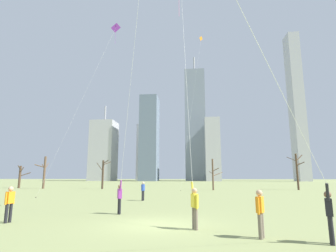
{
  "coord_description": "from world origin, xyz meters",
  "views": [
    {
      "loc": [
        1.64,
        -12.39,
        2.08
      ],
      "look_at": [
        0.0,
        6.0,
        5.5
      ],
      "focal_mm": 29.18,
      "sensor_mm": 36.0,
      "label": 1
    }
  ],
  "objects_px": {
    "distant_kite_drifting_left_purple": "(111,39)",
    "bare_tree_center": "(297,170)",
    "bare_tree_right_of_center": "(103,173)",
    "bystander_far_off_by_trees": "(260,211)",
    "bystander_strolling_midfield": "(143,190)",
    "kite_flyer_foreground_left_red": "(125,141)",
    "distant_kite_low_near_trees_orange": "(199,53)",
    "kite_flyer_foreground_right_pink": "(192,158)",
    "bare_tree_left_of_center": "(44,172)",
    "bare_tree_rightmost": "(20,176)",
    "bystander_watching_nearby": "(9,202)",
    "bare_tree_far_right_edge": "(213,174)",
    "kite_flyer_far_back_blue": "(284,120)"
  },
  "relations": [
    {
      "from": "distant_kite_low_near_trees_orange",
      "to": "bare_tree_far_right_edge",
      "type": "xyz_separation_m",
      "value": [
        1.67,
        -3.82,
        -21.88
      ]
    },
    {
      "from": "kite_flyer_foreground_right_pink",
      "to": "kite_flyer_foreground_left_red",
      "type": "xyz_separation_m",
      "value": [
        -3.61,
        2.4,
        1.11
      ]
    },
    {
      "from": "distant_kite_low_near_trees_orange",
      "to": "bare_tree_left_of_center",
      "type": "bearing_deg",
      "value": -177.58
    },
    {
      "from": "kite_flyer_foreground_right_pink",
      "to": "bare_tree_right_of_center",
      "type": "height_order",
      "value": "kite_flyer_foreground_right_pink"
    },
    {
      "from": "kite_flyer_foreground_right_pink",
      "to": "bare_tree_rightmost",
      "type": "bearing_deg",
      "value": 131.19
    },
    {
      "from": "kite_flyer_foreground_left_red",
      "to": "bare_tree_rightmost",
      "type": "height_order",
      "value": "kite_flyer_foreground_left_red"
    },
    {
      "from": "kite_flyer_foreground_right_pink",
      "to": "bare_tree_far_right_edge",
      "type": "relative_size",
      "value": 3.07
    },
    {
      "from": "bystander_strolling_midfield",
      "to": "bare_tree_left_of_center",
      "type": "bearing_deg",
      "value": 134.53
    },
    {
      "from": "bystander_strolling_midfield",
      "to": "bare_tree_rightmost",
      "type": "xyz_separation_m",
      "value": [
        -26.96,
        23.64,
        1.33
      ]
    },
    {
      "from": "bystander_far_off_by_trees",
      "to": "bare_tree_rightmost",
      "type": "xyz_separation_m",
      "value": [
        -33.63,
        37.83,
        1.33
      ]
    },
    {
      "from": "bystander_watching_nearby",
      "to": "distant_kite_drifting_left_purple",
      "type": "height_order",
      "value": "distant_kite_drifting_left_purple"
    },
    {
      "from": "kite_flyer_foreground_left_red",
      "to": "bystander_far_off_by_trees",
      "type": "xyz_separation_m",
      "value": [
        5.95,
        -4.47,
        -3.07
      ]
    },
    {
      "from": "bare_tree_far_right_edge",
      "to": "bare_tree_left_of_center",
      "type": "bearing_deg",
      "value": 174.73
    },
    {
      "from": "kite_flyer_foreground_left_red",
      "to": "bare_tree_left_of_center",
      "type": "relative_size",
      "value": 2.58
    },
    {
      "from": "bare_tree_rightmost",
      "to": "kite_flyer_foreground_left_red",
      "type": "bearing_deg",
      "value": -50.31
    },
    {
      "from": "bystander_far_off_by_trees",
      "to": "bare_tree_left_of_center",
      "type": "bearing_deg",
      "value": 127.98
    },
    {
      "from": "distant_kite_low_near_trees_orange",
      "to": "bare_tree_center",
      "type": "relative_size",
      "value": 5.01
    },
    {
      "from": "bare_tree_rightmost",
      "to": "bystander_watching_nearby",
      "type": "bearing_deg",
      "value": -57.24
    },
    {
      "from": "bystander_watching_nearby",
      "to": "bare_tree_right_of_center",
      "type": "relative_size",
      "value": 0.34
    },
    {
      "from": "kite_flyer_foreground_left_red",
      "to": "bystander_strolling_midfield",
      "type": "height_order",
      "value": "kite_flyer_foreground_left_red"
    },
    {
      "from": "bystander_watching_nearby",
      "to": "bare_tree_rightmost",
      "type": "relative_size",
      "value": 0.4
    },
    {
      "from": "bare_tree_far_right_edge",
      "to": "bare_tree_rightmost",
      "type": "bearing_deg",
      "value": 172.42
    },
    {
      "from": "bare_tree_right_of_center",
      "to": "bare_tree_center",
      "type": "relative_size",
      "value": 0.86
    },
    {
      "from": "kite_flyer_far_back_blue",
      "to": "bare_tree_rightmost",
      "type": "xyz_separation_m",
      "value": [
        -33.81,
        40.41,
        -1.33
      ]
    },
    {
      "from": "kite_flyer_foreground_left_red",
      "to": "bare_tree_far_right_edge",
      "type": "bearing_deg",
      "value": 76.67
    },
    {
      "from": "distant_kite_drifting_left_purple",
      "to": "bystander_far_off_by_trees",
      "type": "bearing_deg",
      "value": -58.36
    },
    {
      "from": "bare_tree_center",
      "to": "bare_tree_far_right_edge",
      "type": "distance_m",
      "value": 13.37
    },
    {
      "from": "bare_tree_center",
      "to": "bare_tree_rightmost",
      "type": "bearing_deg",
      "value": 176.65
    },
    {
      "from": "bystander_strolling_midfield",
      "to": "bystander_far_off_by_trees",
      "type": "bearing_deg",
      "value": -64.84
    },
    {
      "from": "distant_kite_drifting_left_purple",
      "to": "bare_tree_center",
      "type": "xyz_separation_m",
      "value": [
        25.78,
        16.09,
        -14.93
      ]
    },
    {
      "from": "distant_kite_drifting_left_purple",
      "to": "bare_tree_right_of_center",
      "type": "distance_m",
      "value": 23.4
    },
    {
      "from": "kite_flyer_foreground_left_red",
      "to": "bystander_strolling_midfield",
      "type": "xyz_separation_m",
      "value": [
        -0.72,
        9.71,
        -3.07
      ]
    },
    {
      "from": "kite_flyer_far_back_blue",
      "to": "bare_tree_far_right_edge",
      "type": "xyz_separation_m",
      "value": [
        0.69,
        35.82,
        -1.14
      ]
    },
    {
      "from": "distant_kite_drifting_left_purple",
      "to": "bare_tree_left_of_center",
      "type": "relative_size",
      "value": 3.65
    },
    {
      "from": "bare_tree_right_of_center",
      "to": "bare_tree_far_right_edge",
      "type": "relative_size",
      "value": 1.01
    },
    {
      "from": "bystander_far_off_by_trees",
      "to": "bare_tree_center",
      "type": "distance_m",
      "value": 37.83
    },
    {
      "from": "distant_kite_drifting_left_purple",
      "to": "bare_tree_center",
      "type": "bearing_deg",
      "value": 31.98
    },
    {
      "from": "bystander_watching_nearby",
      "to": "bystander_far_off_by_trees",
      "type": "distance_m",
      "value": 10.98
    },
    {
      "from": "bystander_watching_nearby",
      "to": "bare_tree_left_of_center",
      "type": "bearing_deg",
      "value": 117.2
    },
    {
      "from": "distant_kite_drifting_left_purple",
      "to": "bare_tree_far_right_edge",
      "type": "height_order",
      "value": "distant_kite_drifting_left_purple"
    },
    {
      "from": "kite_flyer_far_back_blue",
      "to": "kite_flyer_foreground_right_pink",
      "type": "height_order",
      "value": "kite_flyer_far_back_blue"
    },
    {
      "from": "kite_flyer_foreground_left_red",
      "to": "bare_tree_rightmost",
      "type": "xyz_separation_m",
      "value": [
        -27.68,
        33.35,
        -1.74
      ]
    },
    {
      "from": "distant_kite_drifting_left_purple",
      "to": "bare_tree_far_right_edge",
      "type": "distance_m",
      "value": 24.58
    },
    {
      "from": "bare_tree_right_of_center",
      "to": "bare_tree_center",
      "type": "distance_m",
      "value": 31.54
    },
    {
      "from": "kite_flyer_foreground_right_pink",
      "to": "bare_tree_right_of_center",
      "type": "xyz_separation_m",
      "value": [
        -15.08,
        33.54,
        -0.27
      ]
    },
    {
      "from": "bystander_watching_nearby",
      "to": "bare_tree_far_right_edge",
      "type": "relative_size",
      "value": 0.34
    },
    {
      "from": "bare_tree_rightmost",
      "to": "bystander_far_off_by_trees",
      "type": "bearing_deg",
      "value": -48.36
    },
    {
      "from": "kite_flyer_foreground_left_red",
      "to": "bystander_far_off_by_trees",
      "type": "height_order",
      "value": "kite_flyer_foreground_left_red"
    },
    {
      "from": "kite_flyer_foreground_left_red",
      "to": "bystander_strolling_midfield",
      "type": "relative_size",
      "value": 8.79
    },
    {
      "from": "bystander_far_off_by_trees",
      "to": "bystander_strolling_midfield",
      "type": "bearing_deg",
      "value": 115.16
    }
  ]
}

